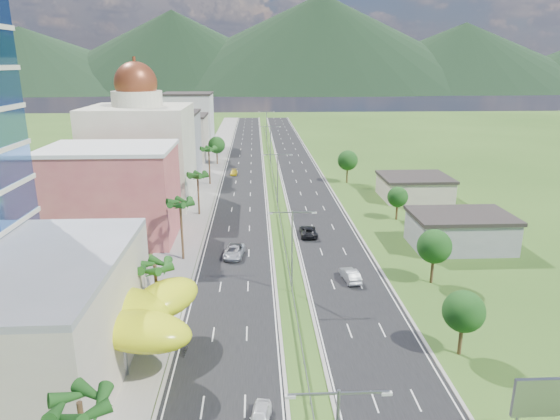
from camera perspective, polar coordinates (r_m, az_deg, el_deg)
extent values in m
plane|color=#2D5119|center=(56.51, 2.11, -13.80)|extent=(500.00, 500.00, 0.00)
cube|color=black|center=(141.49, -4.07, 4.89)|extent=(11.00, 260.00, 0.04)
cube|color=black|center=(141.97, 2.01, 4.96)|extent=(11.00, 260.00, 0.04)
cube|color=gray|center=(142.01, -7.92, 4.84)|extent=(7.00, 260.00, 0.12)
cube|color=gray|center=(123.83, -0.75, 3.53)|extent=(0.08, 216.00, 0.28)
cube|color=gray|center=(224.38, -1.75, 9.34)|extent=(0.10, 0.12, 0.70)
cube|color=gray|center=(29.66, 3.81, -20.27)|extent=(2.88, 0.12, 0.12)
cube|color=gray|center=(30.09, 9.61, -19.88)|extent=(2.88, 0.12, 0.12)
cube|color=silver|center=(29.61, 1.17, -20.53)|extent=(0.60, 0.25, 0.18)
cube|color=silver|center=(30.42, 12.10, -19.81)|extent=(0.60, 0.25, 0.18)
cylinder|color=gray|center=(63.09, 1.38, -4.87)|extent=(0.20, 0.20, 11.00)
cube|color=gray|center=(61.26, 0.07, -0.28)|extent=(2.88, 0.12, 0.12)
cube|color=gray|center=(61.47, 2.76, -0.24)|extent=(2.88, 0.12, 0.12)
cube|color=silver|center=(61.24, -1.12, -0.39)|extent=(0.60, 0.25, 0.18)
cube|color=silver|center=(61.64, 3.94, -0.31)|extent=(0.60, 0.25, 0.18)
cylinder|color=gray|center=(101.31, -0.28, 3.41)|extent=(0.20, 0.20, 11.00)
cube|color=gray|center=(100.19, -1.12, 6.36)|extent=(2.88, 0.12, 0.12)
cube|color=gray|center=(100.31, 0.54, 6.37)|extent=(2.88, 0.12, 0.12)
cube|color=silver|center=(100.17, -1.85, 6.29)|extent=(0.60, 0.25, 0.18)
cube|color=silver|center=(100.42, 1.27, 6.32)|extent=(0.60, 0.25, 0.18)
cylinder|color=gray|center=(145.46, -1.10, 7.45)|extent=(0.20, 0.20, 11.00)
cube|color=gray|center=(144.68, -1.69, 9.51)|extent=(2.88, 0.12, 0.12)
cube|color=gray|center=(144.77, -0.54, 9.52)|extent=(2.88, 0.12, 0.12)
cube|color=silver|center=(144.67, -2.21, 9.47)|extent=(0.60, 0.25, 0.18)
cube|color=silver|center=(144.84, -0.02, 9.49)|extent=(0.60, 0.25, 0.18)
cylinder|color=gray|center=(190.01, -1.54, 9.60)|extent=(0.20, 0.20, 11.00)
cube|color=gray|center=(189.41, -2.00, 11.18)|extent=(2.88, 0.12, 0.12)
cube|color=gray|center=(189.48, -1.11, 11.19)|extent=(2.88, 0.12, 0.12)
cube|color=silver|center=(189.40, -2.39, 11.15)|extent=(0.60, 0.25, 0.18)
cube|color=silver|center=(189.53, -0.72, 11.16)|extent=(0.60, 0.25, 0.18)
cylinder|color=gray|center=(57.04, -23.11, -12.64)|extent=(0.50, 0.50, 4.00)
cylinder|color=gray|center=(50.88, -17.35, -15.74)|extent=(0.50, 0.50, 4.00)
cylinder|color=gray|center=(49.65, -22.89, -17.24)|extent=(0.50, 0.50, 4.00)
cylinder|color=gray|center=(54.62, -13.98, -13.07)|extent=(0.50, 0.50, 4.00)
cube|color=#B74B50|center=(86.52, -18.58, 1.60)|extent=(20.00, 15.00, 15.00)
cube|color=beige|center=(107.80, -15.54, 6.05)|extent=(20.00, 20.00, 20.00)
cylinder|color=beige|center=(106.42, -16.02, 12.15)|extent=(10.00, 10.00, 3.00)
sphere|color=brown|center=(106.27, -16.16, 13.75)|extent=(8.40, 8.40, 8.40)
cube|color=gray|center=(132.12, -12.77, 7.21)|extent=(16.00, 15.00, 16.00)
cube|color=#B8AA98|center=(153.82, -11.40, 8.00)|extent=(16.00, 15.00, 13.00)
cube|color=silver|center=(176.10, -10.38, 9.93)|extent=(16.00, 15.00, 18.00)
cube|color=#D85919|center=(44.37, 28.21, -18.33)|extent=(5.20, 0.35, 3.20)
cube|color=gray|center=(84.52, 19.89, -2.41)|extent=(15.00, 10.00, 5.00)
cube|color=#B8AA98|center=(112.28, 15.09, 2.41)|extent=(14.00, 12.00, 4.40)
cylinder|color=#47301C|center=(57.38, -13.87, -9.57)|extent=(0.36, 0.36, 7.50)
cylinder|color=#47301C|center=(75.35, -11.16, -2.38)|extent=(0.36, 0.36, 9.00)
cylinder|color=#47301C|center=(97.35, -9.30, 1.74)|extent=(0.36, 0.36, 8.00)
cylinder|color=#47301C|center=(121.49, -8.07, 4.94)|extent=(0.36, 0.36, 8.80)
cylinder|color=#47301C|center=(146.32, -7.21, 6.16)|extent=(0.40, 0.40, 4.90)
sphere|color=#1B4A17|center=(145.79, -7.25, 7.38)|extent=(4.90, 4.90, 4.90)
cylinder|color=#47301C|center=(54.92, 19.97, -13.33)|extent=(0.40, 0.40, 4.20)
sphere|color=#1B4A17|center=(53.67, 20.26, -10.82)|extent=(4.20, 4.20, 4.20)
cylinder|color=#47301C|center=(70.06, 17.02, -6.23)|extent=(0.40, 0.40, 4.55)
sphere|color=#1B4A17|center=(69.02, 17.23, -3.99)|extent=(4.55, 4.55, 4.55)
cylinder|color=#47301C|center=(96.19, 13.21, 0.05)|extent=(0.40, 0.40, 3.85)
sphere|color=#1B4A17|center=(95.53, 13.30, 1.47)|extent=(3.85, 3.85, 3.85)
cylinder|color=#47301C|center=(123.46, 7.68, 4.21)|extent=(0.40, 0.40, 4.90)
sphere|color=#1B4A17|center=(122.83, 7.74, 5.65)|extent=(4.90, 4.90, 4.90)
imported|color=white|center=(44.16, -2.28, -22.54)|extent=(2.21, 4.17, 1.35)
imported|color=black|center=(76.69, -5.27, -4.68)|extent=(2.57, 5.22, 1.64)
imported|color=#A3A6AB|center=(76.45, -5.25, -4.74)|extent=(3.50, 6.25, 1.65)
imported|color=gold|center=(131.94, -5.29, 4.29)|extent=(1.88, 4.30, 1.23)
imported|color=#A8ABAF|center=(68.77, 8.04, -7.35)|extent=(2.38, 5.17, 1.64)
imported|color=black|center=(85.27, 3.25, -2.42)|extent=(2.79, 5.91, 1.63)
imported|color=black|center=(53.42, -10.71, -15.33)|extent=(0.68, 1.76, 1.10)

